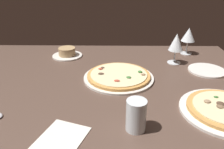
{
  "coord_description": "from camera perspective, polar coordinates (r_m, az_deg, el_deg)",
  "views": [
    {
      "loc": [
        4.56,
        -94.79,
        52.44
      ],
      "look_at": [
        3.2,
        1.91,
        7.0
      ],
      "focal_mm": 36.43,
      "sensor_mm": 36.0,
      "label": 1
    }
  ],
  "objects": [
    {
      "name": "side_plate",
      "position": [
        1.27,
        22.68,
        0.97
      ],
      "size": [
        18.71,
        18.71,
        0.9
      ],
      "primitive_type": "cylinder",
      "color": "silver",
      "rests_on": "dining_table"
    },
    {
      "name": "ramekin_on_saucer",
      "position": [
        1.4,
        -11.2,
        5.31
      ],
      "size": [
        17.72,
        17.72,
        5.41
      ],
      "color": "silver",
      "rests_on": "dining_table"
    },
    {
      "name": "paper_menu",
      "position": [
        0.74,
        -13.44,
        -16.28
      ],
      "size": [
        19.36,
        23.19,
        0.3
      ],
      "primitive_type": "cube",
      "rotation": [
        0.0,
        0.0,
        -0.34
      ],
      "color": "silver",
      "rests_on": "dining_table"
    },
    {
      "name": "water_glass",
      "position": [
        0.75,
        6.04,
        -10.64
      ],
      "size": [
        6.66,
        6.66,
        10.89
      ],
      "color": "silver",
      "rests_on": "dining_table"
    },
    {
      "name": "dining_table",
      "position": [
        1.07,
        -1.72,
        -2.84
      ],
      "size": [
        150.0,
        110.0,
        4.0
      ],
      "primitive_type": "cube",
      "color": "brown",
      "rests_on": "ground"
    },
    {
      "name": "pizza_main",
      "position": [
        1.09,
        1.69,
        -0.43
      ],
      "size": [
        33.68,
        33.68,
        3.37
      ],
      "color": "silver",
      "rests_on": "dining_table"
    },
    {
      "name": "wine_glass_far",
      "position": [
        1.46,
        18.64,
        9.27
      ],
      "size": [
        8.21,
        8.21,
        16.2
      ],
      "color": "silver",
      "rests_on": "dining_table"
    },
    {
      "name": "wine_glass_near",
      "position": [
        1.29,
        15.81,
        7.62
      ],
      "size": [
        7.96,
        7.96,
        16.85
      ],
      "color": "silver",
      "rests_on": "dining_table"
    }
  ]
}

